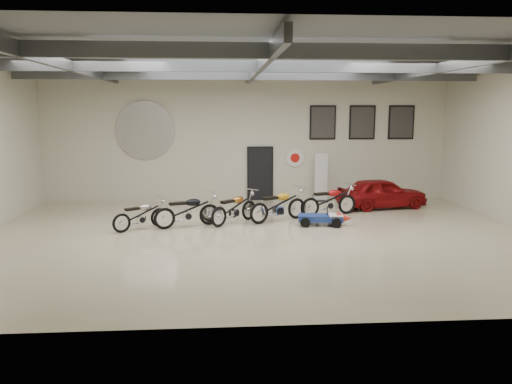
{
  "coord_description": "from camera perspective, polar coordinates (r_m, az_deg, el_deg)",
  "views": [
    {
      "loc": [
        -1.06,
        -13.83,
        3.55
      ],
      "look_at": [
        0.0,
        1.2,
        1.1
      ],
      "focal_mm": 35.0,
      "sensor_mm": 36.0,
      "label": 1
    }
  ],
  "objects": [
    {
      "name": "motorcycle_red",
      "position": [
        17.25,
        8.35,
        -0.92
      ],
      "size": [
        2.16,
        1.28,
        1.07
      ],
      "primitive_type": null,
      "rotation": [
        0.0,
        0.0,
        0.33
      ],
      "color": "silver",
      "rests_on": "floor"
    },
    {
      "name": "poster_left",
      "position": [
        20.21,
        7.63,
        7.88
      ],
      "size": [
        1.05,
        0.08,
        1.35
      ],
      "primitive_type": null,
      "color": "black",
      "rests_on": "back_wall"
    },
    {
      "name": "poster_mid",
      "position": [
        20.59,
        12.04,
        7.78
      ],
      "size": [
        1.05,
        0.08,
        1.35
      ],
      "primitive_type": null,
      "color": "black",
      "rests_on": "back_wall"
    },
    {
      "name": "motorcycle_silver",
      "position": [
        15.46,
        -13.05,
        -2.51
      ],
      "size": [
        1.77,
        1.52,
        0.93
      ],
      "primitive_type": null,
      "rotation": [
        0.0,
        0.0,
        0.64
      ],
      "color": "silver",
      "rests_on": "floor"
    },
    {
      "name": "ceiling",
      "position": [
        13.94,
        0.36,
        15.21
      ],
      "size": [
        16.0,
        12.0,
        0.01
      ],
      "primitive_type": "cube",
      "color": "slate",
      "rests_on": "back_wall"
    },
    {
      "name": "motorcycle_gold",
      "position": [
        15.9,
        -2.5,
        -1.76
      ],
      "size": [
        1.85,
        1.86,
        1.04
      ],
      "primitive_type": null,
      "rotation": [
        0.0,
        0.0,
        0.8
      ],
      "color": "silver",
      "rests_on": "floor"
    },
    {
      "name": "motorcycle_black",
      "position": [
        15.51,
        -7.86,
        -2.06
      ],
      "size": [
        2.14,
        1.32,
        1.07
      ],
      "primitive_type": null,
      "rotation": [
        0.0,
        0.0,
        0.36
      ],
      "color": "silver",
      "rests_on": "floor"
    },
    {
      "name": "ceiling_beams",
      "position": [
        13.92,
        0.36,
        14.18
      ],
      "size": [
        15.8,
        11.8,
        0.32
      ],
      "primitive_type": null,
      "color": "#505257",
      "rests_on": "ceiling"
    },
    {
      "name": "door",
      "position": [
        20.0,
        0.47,
        2.05
      ],
      "size": [
        0.92,
        0.08,
        2.1
      ],
      "primitive_type": "cube",
      "color": "black",
      "rests_on": "back_wall"
    },
    {
      "name": "go_kart",
      "position": [
        15.8,
        7.9,
        -2.7
      ],
      "size": [
        1.79,
        1.01,
        0.62
      ],
      "primitive_type": null,
      "rotation": [
        0.0,
        0.0,
        -0.15
      ],
      "color": "navy",
      "rests_on": "floor"
    },
    {
      "name": "motorcycle_yellow",
      "position": [
        16.19,
        2.57,
        -1.44
      ],
      "size": [
        2.18,
        1.62,
        1.11
      ],
      "primitive_type": null,
      "rotation": [
        0.0,
        0.0,
        0.51
      ],
      "color": "silver",
      "rests_on": "floor"
    },
    {
      "name": "vintage_car",
      "position": [
        18.99,
        14.18,
        -0.1
      ],
      "size": [
        1.9,
        3.48,
        1.12
      ],
      "primitive_type": "imported",
      "rotation": [
        0.0,
        0.0,
        1.75
      ],
      "color": "maroon",
      "rests_on": "floor"
    },
    {
      "name": "banner_stand",
      "position": [
        19.9,
        7.45,
        1.64
      ],
      "size": [
        0.53,
        0.25,
        1.89
      ],
      "primitive_type": null,
      "rotation": [
        0.0,
        0.0,
        0.09
      ],
      "color": "white",
      "rests_on": "floor"
    },
    {
      "name": "poster_right",
      "position": [
        21.08,
        16.26,
        7.65
      ],
      "size": [
        1.05,
        0.08,
        1.35
      ],
      "primitive_type": null,
      "color": "black",
      "rests_on": "back_wall"
    },
    {
      "name": "logo_plaque",
      "position": [
        20.01,
        -12.57,
        6.87
      ],
      "size": [
        2.3,
        0.06,
        1.16
      ],
      "primitive_type": null,
      "color": "silver",
      "rests_on": "back_wall"
    },
    {
      "name": "floor",
      "position": [
        14.32,
        0.34,
        -5.12
      ],
      "size": [
        16.0,
        12.0,
        0.01
      ],
      "primitive_type": "cube",
      "color": "beige",
      "rests_on": "ground"
    },
    {
      "name": "oil_sign",
      "position": [
        20.08,
        4.47,
        3.92
      ],
      "size": [
        0.72,
        0.1,
        0.72
      ],
      "primitive_type": null,
      "color": "white",
      "rests_on": "back_wall"
    },
    {
      "name": "back_wall",
      "position": [
        19.88,
        -0.98,
        6.21
      ],
      "size": [
        16.0,
        0.02,
        5.0
      ],
      "primitive_type": "cube",
      "color": "beige",
      "rests_on": "floor"
    }
  ]
}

